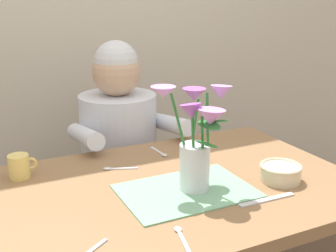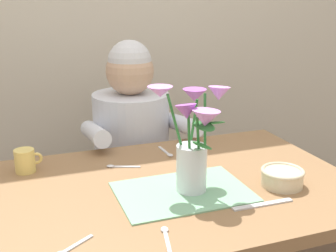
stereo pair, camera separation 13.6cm
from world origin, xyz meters
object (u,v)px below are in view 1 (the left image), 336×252
(dinner_knife, at_px, (267,200))
(flower_vase, at_px, (196,138))
(coffee_cup, at_px, (20,166))
(seated_person, at_px, (120,167))
(ceramic_bowl, at_px, (280,172))

(dinner_knife, bearing_deg, flower_vase, 136.27)
(flower_vase, relative_size, dinner_knife, 1.72)
(flower_vase, bearing_deg, coffee_cup, 144.75)
(dinner_knife, relative_size, coffee_cup, 2.04)
(flower_vase, xyz_separation_m, coffee_cup, (-0.47, 0.33, -0.13))
(seated_person, bearing_deg, flower_vase, -85.71)
(ceramic_bowl, distance_m, dinner_knife, 0.16)
(flower_vase, height_order, coffee_cup, flower_vase)
(seated_person, height_order, flower_vase, seated_person)
(ceramic_bowl, height_order, coffee_cup, coffee_cup)
(ceramic_bowl, relative_size, dinner_knife, 0.72)
(seated_person, height_order, dinner_knife, seated_person)
(seated_person, bearing_deg, ceramic_bowl, -65.03)
(seated_person, distance_m, flower_vase, 0.77)
(seated_person, relative_size, flower_vase, 3.46)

